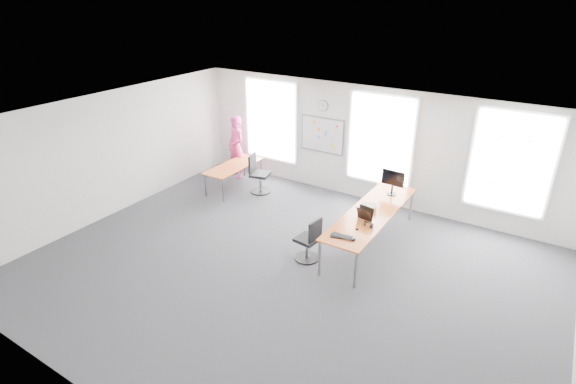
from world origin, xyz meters
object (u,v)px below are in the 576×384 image
Objects in this scene: desk_left at (234,167)px; monitor at (393,180)px; headphones at (368,225)px; person at (236,147)px; desk_right at (371,214)px; chair_right at (309,242)px; keyboard at (342,237)px; chair_left at (258,176)px.

monitor reaches higher than desk_left.
person is at bearing 144.45° from headphones.
desk_right is 0.70m from headphones.
person is at bearing 178.35° from monitor.
chair_right is (-0.82, -1.23, -0.34)m from desk_right.
keyboard is at bearing -26.31° from desk_left.
desk_right is at bearing 153.43° from chair_right.
chair_left is at bearing -1.67° from person.
chair_right is 1.60× the size of monitor.
chair_left is 5.35× the size of headphones.
person is at bearing 132.99° from keyboard.
desk_right is 7.62× the size of keyboard.
chair_right is 4.80× the size of headphones.
chair_right is at bearing -29.91° from desk_left.
desk_right is at bearing -88.53° from monitor.
desk_right is 5.55× the size of monitor.
desk_left is at bearing -173.28° from monitor.
desk_left is at bearing 169.20° from desk_right.
person is 5.59m from keyboard.
desk_right is 1.52m from chair_right.
keyboard reaches higher than desk_left.
person is at bearing 162.41° from desk_right.
chair_left is 2.45× the size of keyboard.
desk_right is 4.51m from desk_left.
desk_right is 1.31m from keyboard.
desk_right is 1.12m from monitor.
monitor is at bearing 87.31° from desk_right.
desk_right is 16.64× the size of headphones.
chair_right is 3.65m from chair_left.
keyboard is (-0.07, -1.31, 0.06)m from desk_right.
desk_right is at bearing -119.37° from chair_left.
monitor is at bearing 166.23° from chair_right.
keyboard is (4.80, -2.85, -0.10)m from person.
monitor reaches higher than desk_right.
chair_left is at bearing 164.98° from desk_right.
chair_left is (-3.71, 1.00, -0.29)m from desk_right.
chair_right is 0.52× the size of person.
keyboard is at bearing -7.11° from person.
person is 4.96m from monitor.
monitor is at bearing 2.56° from desk_left.
chair_right is at bearing -141.96° from chair_left.
desk_left is 4.17m from chair_right.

